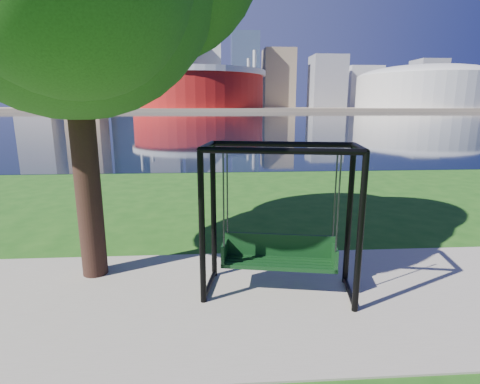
{
  "coord_description": "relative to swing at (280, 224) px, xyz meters",
  "views": [
    {
      "loc": [
        -0.48,
        -6.28,
        3.22
      ],
      "look_at": [
        -0.05,
        0.0,
        1.77
      ],
      "focal_mm": 28.0,
      "sensor_mm": 36.0,
      "label": 1
    }
  ],
  "objects": [
    {
      "name": "ground",
      "position": [
        -0.61,
        0.27,
        -1.27
      ],
      "size": [
        900.0,
        900.0,
        0.0
      ],
      "primitive_type": "plane",
      "color": "#1E5114",
      "rests_on": "ground"
    },
    {
      "name": "path",
      "position": [
        -0.61,
        -0.23,
        -1.25
      ],
      "size": [
        120.0,
        4.0,
        0.03
      ],
      "primitive_type": "cube",
      "color": "#9E937F",
      "rests_on": "ground"
    },
    {
      "name": "river",
      "position": [
        -0.61,
        102.27,
        -1.26
      ],
      "size": [
        900.0,
        180.0,
        0.02
      ],
      "primitive_type": "cube",
      "color": "black",
      "rests_on": "ground"
    },
    {
      "name": "far_bank",
      "position": [
        -0.61,
        306.27,
        -0.27
      ],
      "size": [
        900.0,
        228.0,
        2.0
      ],
      "primitive_type": "cube",
      "color": "#937F60",
      "rests_on": "ground"
    },
    {
      "name": "stadium",
      "position": [
        -10.61,
        235.27,
        12.96
      ],
      "size": [
        83.0,
        83.0,
        32.0
      ],
      "color": "maroon",
      "rests_on": "far_bank"
    },
    {
      "name": "arena",
      "position": [
        134.39,
        235.27,
        14.61
      ],
      "size": [
        84.0,
        84.0,
        26.56
      ],
      "color": "beige",
      "rests_on": "far_bank"
    },
    {
      "name": "skyline",
      "position": [
        -4.87,
        319.66,
        34.62
      ],
      "size": [
        392.0,
        66.0,
        96.5
      ],
      "color": "gray",
      "rests_on": "far_bank"
    },
    {
      "name": "swing",
      "position": [
        0.0,
        0.0,
        0.0
      ],
      "size": [
        2.72,
        1.56,
        2.62
      ],
      "rotation": [
        0.0,
        0.0,
        -0.18
      ],
      "color": "black",
      "rests_on": "ground"
    }
  ]
}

